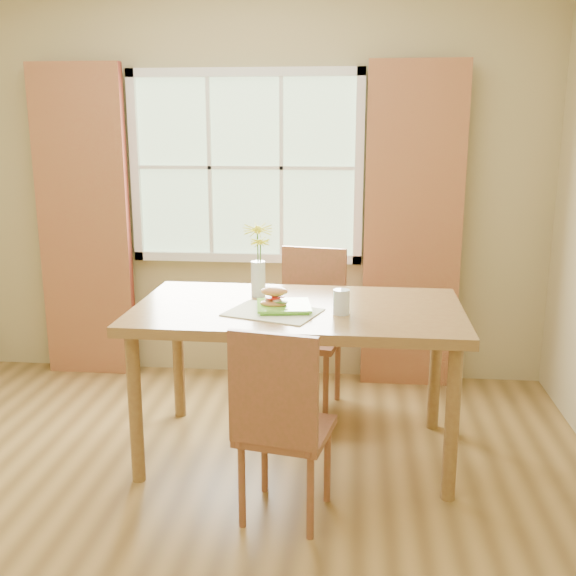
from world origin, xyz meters
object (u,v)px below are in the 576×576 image
Objects in this scene: chair_far at (310,321)px; flower_vase at (258,253)px; croissant_sandwich at (274,297)px; chair_near at (281,418)px; dining_table at (298,322)px; water_glass at (341,303)px.

flower_vase is (-0.25, -0.52, 0.53)m from chair_far.
croissant_sandwich is 0.36m from flower_vase.
chair_near is at bearing -75.96° from flower_vase.
dining_table is 1.84× the size of chair_near.
water_glass is 0.60m from flower_vase.
flower_vase reaches higher than water_glass.
water_glass is 0.31× the size of flower_vase.
dining_table is 0.22m from croissant_sandwich.
chair_far is at bearing 89.39° from dining_table.
chair_far is (0.02, 0.71, -0.20)m from dining_table.
chair_near is (-0.02, -0.70, -0.24)m from dining_table.
flower_vase is at bearing 145.99° from water_glass.
flower_vase is (-0.12, 0.28, 0.17)m from croissant_sandwich.
dining_table is at bearing 150.94° from water_glass.
chair_near is 7.43× the size of water_glass.
chair_near is at bearing -75.64° from croissant_sandwich.
water_glass reaches higher than dining_table.
dining_table is 13.70× the size of water_glass.
chair_far is 0.79m from flower_vase.
chair_far is at bearing 99.70° from chair_near.
chair_far reaches higher than chair_near.
chair_far is at bearing 104.54° from water_glass.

